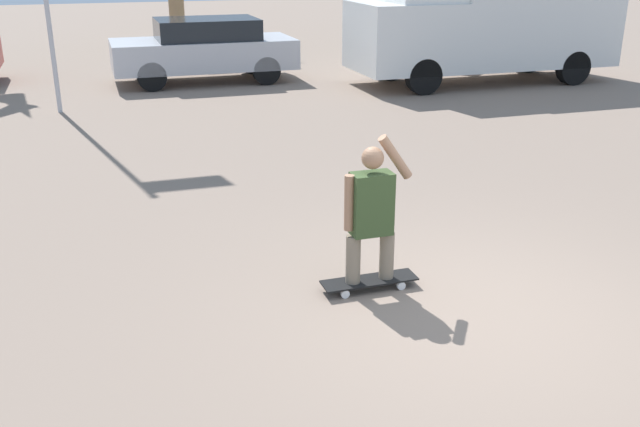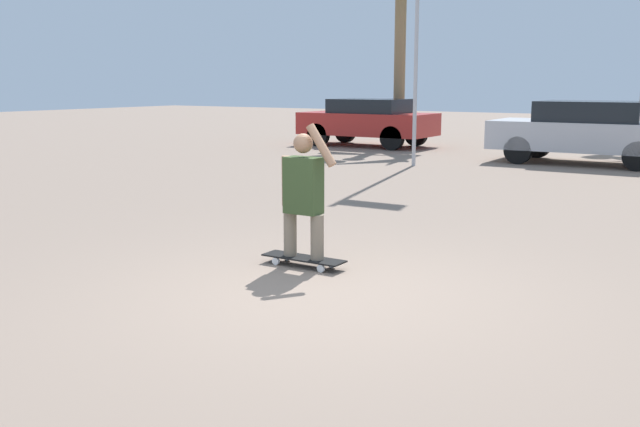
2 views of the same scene
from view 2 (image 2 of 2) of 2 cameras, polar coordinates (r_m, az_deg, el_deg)
ground_plane at (r=6.63m, az=0.47°, el=-6.47°), size 80.00×80.00×0.00m
skateboard at (r=7.58m, az=-1.32°, el=-3.65°), size 0.93×0.26×0.10m
person_skateboarder at (r=7.44m, az=-1.35°, el=1.87°), size 0.66×0.22×1.42m
parked_car_silver at (r=18.23m, az=20.54°, el=6.23°), size 4.30×1.91×1.49m
parked_car_red at (r=21.99m, az=3.87°, el=7.43°), size 4.06×1.87×1.44m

